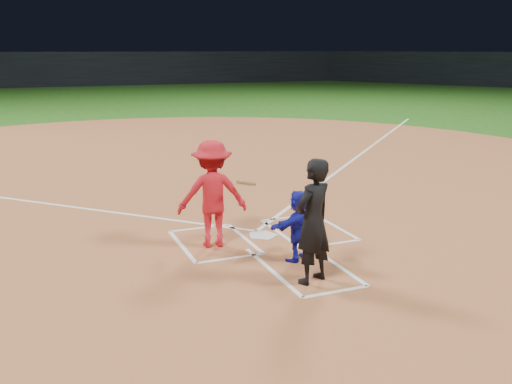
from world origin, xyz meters
name	(u,v)px	position (x,y,z in m)	size (l,w,h in m)	color
ground	(263,236)	(0.00, 0.00, 0.00)	(120.00, 120.00, 0.00)	#1E5214
home_plate_dirt	(182,174)	(0.00, 6.00, 0.01)	(28.00, 28.00, 0.01)	#9A5632
stadium_wall_far	(66,69)	(0.00, 48.00, 1.60)	(80.00, 1.20, 3.20)	black
home_plate	(263,235)	(0.00, 0.00, 0.02)	(0.60, 0.60, 0.02)	silver
catcher	(299,225)	(0.07, -1.39, 0.62)	(1.12, 0.36, 1.21)	#1417A7
umpire	(313,221)	(-0.15, -2.31, 0.98)	(0.70, 0.46, 1.93)	black
chalk_markings	(188,179)	(0.00, 5.29, 0.01)	(28.35, 17.32, 0.01)	white
batter_at_plate	(212,194)	(-1.04, -0.15, 0.98)	(1.59, 0.94, 1.93)	red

